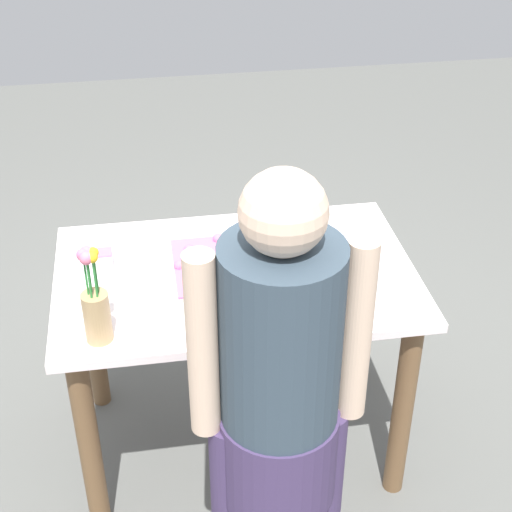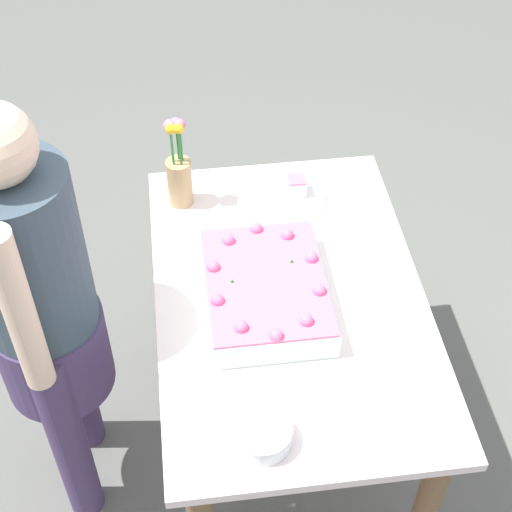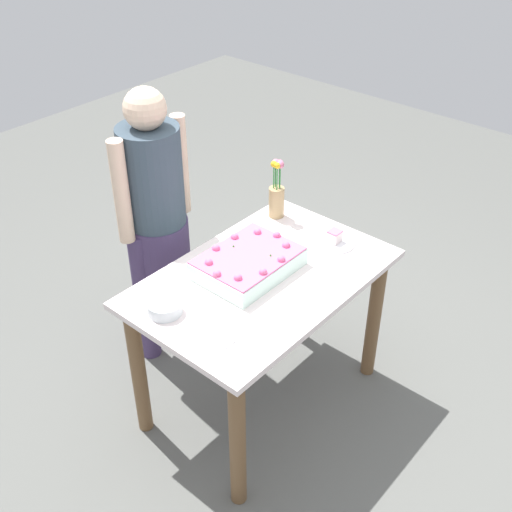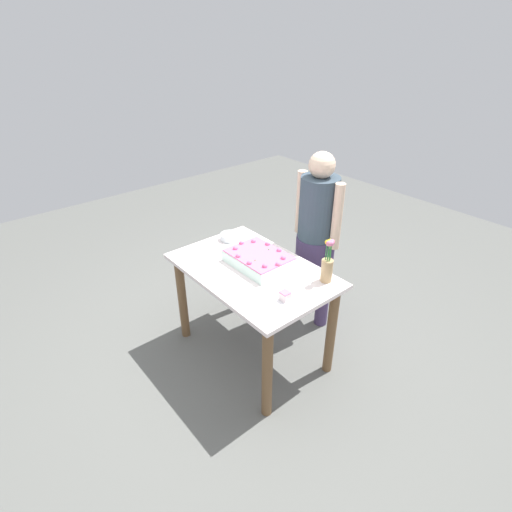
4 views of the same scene
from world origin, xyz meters
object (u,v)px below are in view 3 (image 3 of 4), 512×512
person_standing (156,212)px  fruit_bowl (165,307)px  cake_knife (239,336)px  serving_plate_with_slice (334,240)px  sheet_cake (248,262)px  flower_vase (277,195)px

person_standing → fruit_bowl: bearing=-39.2°
cake_knife → fruit_bowl: (-0.09, 0.33, 0.02)m
serving_plate_with_slice → person_standing: 0.89m
sheet_cake → person_standing: (-0.00, 0.61, 0.03)m
sheet_cake → flower_vase: size_ratio=1.43×
cake_knife → serving_plate_with_slice: bearing=-172.2°
cake_knife → person_standing: (0.35, 0.87, 0.07)m
flower_vase → fruit_bowl: (-0.90, -0.14, -0.09)m
sheet_cake → cake_knife: size_ratio=1.99×
fruit_bowl → person_standing: person_standing is taller
sheet_cake → serving_plate_with_slice: (0.44, -0.16, -0.03)m
serving_plate_with_slice → cake_knife: bearing=-172.6°
serving_plate_with_slice → cake_knife: 0.80m
serving_plate_with_slice → person_standing: size_ratio=0.14×
sheet_cake → cake_knife: sheet_cake is taller
cake_knife → fruit_bowl: bearing=-74.7°
flower_vase → person_standing: bearing=138.8°
serving_plate_with_slice → sheet_cake: bearing=160.0°
cake_knife → flower_vase: (0.81, 0.47, 0.12)m
fruit_bowl → person_standing: size_ratio=0.10×
sheet_cake → flower_vase: 0.51m
person_standing → serving_plate_with_slice: bearing=30.0°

